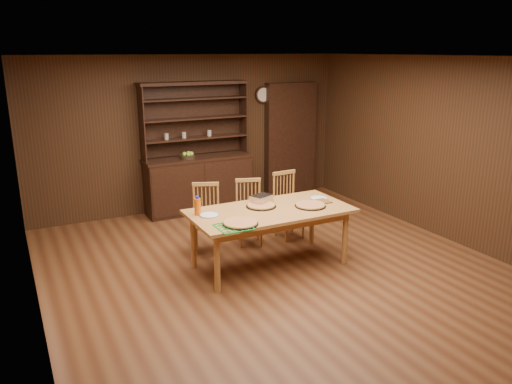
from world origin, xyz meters
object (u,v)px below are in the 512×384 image
chair_center (249,210)px  juice_bottle (198,206)px  dining_table (270,215)px  chair_right (287,203)px  china_hutch (198,177)px  chair_left (206,215)px

chair_center → juice_bottle: 1.22m
dining_table → chair_right: chair_right is taller
china_hutch → chair_center: 1.74m
chair_center → chair_left: bearing=-164.1°
china_hutch → chair_right: china_hutch is taller
chair_left → chair_right: chair_right is taller
dining_table → chair_left: size_ratio=2.15×
china_hutch → dining_table: bearing=-90.3°
dining_table → chair_center: chair_center is taller
china_hutch → chair_left: bearing=-107.4°
dining_table → juice_bottle: juice_bottle is taller
chair_right → juice_bottle: 1.74m
chair_center → chair_right: (0.61, -0.02, 0.03)m
chair_left → chair_right: (1.25, -0.05, 0.02)m
chair_left → juice_bottle: juice_bottle is taller
china_hutch → dining_table: size_ratio=1.08×
china_hutch → chair_right: bearing=-67.9°
juice_bottle → dining_table: bearing=-14.2°
china_hutch → juice_bottle: china_hutch is taller
chair_left → dining_table: bearing=-36.0°
chair_right → juice_bottle: size_ratio=4.14×
china_hutch → chair_center: china_hutch is taller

